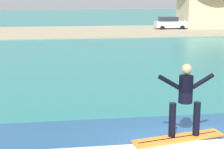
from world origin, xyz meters
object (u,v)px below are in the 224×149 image
at_px(surfboard, 178,138).
at_px(surfer, 186,96).
at_px(house_gabled_white, 206,0).
at_px(car_far_shore, 170,23).

distance_m(surfboard, surfer, 1.00).
bearing_deg(surfboard, house_gabled_white, 66.88).
height_order(surfboard, surfer, surfer).
bearing_deg(house_gabled_white, surfer, -112.99).
height_order(surfer, house_gabled_white, house_gabled_white).
bearing_deg(car_far_shore, surfer, -106.72).
bearing_deg(house_gabled_white, surfboard, -113.12).
xyz_separation_m(surfer, house_gabled_white, (18.83, 44.40, 1.77)).
xyz_separation_m(surfboard, car_far_shore, (13.02, 42.92, -0.46)).
height_order(surfboard, car_far_shore, car_far_shore).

